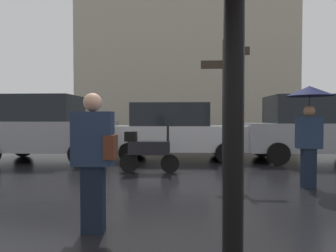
{
  "coord_description": "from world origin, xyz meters",
  "views": [
    {
      "loc": [
        -0.19,
        -2.18,
        1.35
      ],
      "look_at": [
        -0.47,
        3.52,
        1.19
      ],
      "focal_mm": 31.03,
      "sensor_mm": 36.0,
      "label": 1
    }
  ],
  "objects_px": {
    "parked_car_distant": "(46,128)",
    "street_signpost": "(224,95)",
    "parked_car_left": "(175,131)",
    "parked_car_right": "(313,128)",
    "pedestrian_with_bag": "(94,154)",
    "parked_scooter": "(147,150)",
    "pedestrian_with_umbrella": "(309,111)"
  },
  "relations": [
    {
      "from": "pedestrian_with_umbrella",
      "to": "parked_car_left",
      "type": "height_order",
      "value": "pedestrian_with_umbrella"
    },
    {
      "from": "pedestrian_with_umbrella",
      "to": "parked_car_right",
      "type": "height_order",
      "value": "parked_car_right"
    },
    {
      "from": "parked_car_right",
      "to": "pedestrian_with_bag",
      "type": "bearing_deg",
      "value": 48.66
    },
    {
      "from": "pedestrian_with_bag",
      "to": "parked_car_distant",
      "type": "relative_size",
      "value": 0.4
    },
    {
      "from": "pedestrian_with_bag",
      "to": "parked_car_right",
      "type": "bearing_deg",
      "value": -159.46
    },
    {
      "from": "street_signpost",
      "to": "parked_scooter",
      "type": "bearing_deg",
      "value": 165.28
    },
    {
      "from": "parked_car_right",
      "to": "parked_car_distant",
      "type": "relative_size",
      "value": 1.06
    },
    {
      "from": "parked_scooter",
      "to": "parked_car_left",
      "type": "bearing_deg",
      "value": 68.86
    },
    {
      "from": "pedestrian_with_umbrella",
      "to": "parked_scooter",
      "type": "height_order",
      "value": "pedestrian_with_umbrella"
    },
    {
      "from": "pedestrian_with_bag",
      "to": "parked_car_distant",
      "type": "bearing_deg",
      "value": -88.28
    },
    {
      "from": "parked_scooter",
      "to": "pedestrian_with_umbrella",
      "type": "bearing_deg",
      "value": -29.85
    },
    {
      "from": "parked_car_left",
      "to": "parked_car_right",
      "type": "height_order",
      "value": "parked_car_right"
    },
    {
      "from": "parked_car_left",
      "to": "parked_car_distant",
      "type": "xyz_separation_m",
      "value": [
        -4.03,
        -0.62,
        0.11
      ]
    },
    {
      "from": "pedestrian_with_bag",
      "to": "parked_scooter",
      "type": "bearing_deg",
      "value": -121.32
    },
    {
      "from": "pedestrian_with_bag",
      "to": "parked_car_left",
      "type": "distance_m",
      "value": 6.21
    },
    {
      "from": "street_signpost",
      "to": "parked_car_right",
      "type": "bearing_deg",
      "value": 40.2
    },
    {
      "from": "parked_car_distant",
      "to": "street_signpost",
      "type": "bearing_deg",
      "value": 153.26
    },
    {
      "from": "parked_car_left",
      "to": "parked_car_distant",
      "type": "relative_size",
      "value": 1.09
    },
    {
      "from": "pedestrian_with_umbrella",
      "to": "pedestrian_with_bag",
      "type": "xyz_separation_m",
      "value": [
        -3.46,
        -2.32,
        -0.54
      ]
    },
    {
      "from": "parked_car_left",
      "to": "parked_car_distant",
      "type": "height_order",
      "value": "parked_car_distant"
    },
    {
      "from": "parked_car_right",
      "to": "street_signpost",
      "type": "relative_size",
      "value": 1.4
    },
    {
      "from": "parked_car_left",
      "to": "parked_car_right",
      "type": "xyz_separation_m",
      "value": [
        4.28,
        -0.3,
        0.1
      ]
    },
    {
      "from": "pedestrian_with_bag",
      "to": "street_signpost",
      "type": "relative_size",
      "value": 0.53
    },
    {
      "from": "parked_car_distant",
      "to": "parked_scooter",
      "type": "bearing_deg",
      "value": 148.87
    },
    {
      "from": "pedestrian_with_bag",
      "to": "parked_car_distant",
      "type": "distance_m",
      "value": 6.41
    },
    {
      "from": "pedestrian_with_umbrella",
      "to": "parked_scooter",
      "type": "relative_size",
      "value": 1.33
    },
    {
      "from": "pedestrian_with_umbrella",
      "to": "parked_scooter",
      "type": "distance_m",
      "value": 3.67
    },
    {
      "from": "pedestrian_with_umbrella",
      "to": "pedestrian_with_bag",
      "type": "distance_m",
      "value": 4.2
    },
    {
      "from": "parked_car_right",
      "to": "street_signpost",
      "type": "distance_m",
      "value": 4.16
    },
    {
      "from": "street_signpost",
      "to": "parked_car_distant",
      "type": "bearing_deg",
      "value": 156.1
    },
    {
      "from": "pedestrian_with_umbrella",
      "to": "parked_car_right",
      "type": "bearing_deg",
      "value": -159.5
    },
    {
      "from": "parked_scooter",
      "to": "parked_car_right",
      "type": "xyz_separation_m",
      "value": [
        4.9,
        2.15,
        0.46
      ]
    }
  ]
}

